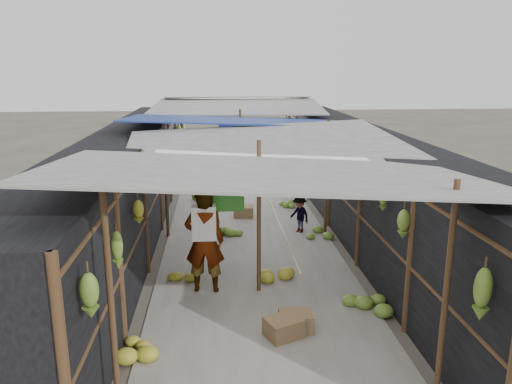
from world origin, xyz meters
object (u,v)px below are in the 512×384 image
object	(u,v)px
vendor_elderly	(204,241)
crate_near	(296,322)
black_basin	(294,188)
vendor_seated	(300,215)
shopper_blue	(214,205)

from	to	relation	value
vendor_elderly	crate_near	bearing A→B (deg)	137.57
black_basin	vendor_seated	bearing A→B (deg)	-97.16
black_basin	vendor_elderly	distance (m)	7.44
black_basin	vendor_seated	xyz separation A→B (m)	(-0.50, -3.97, 0.35)
black_basin	shopper_blue	bearing A→B (deg)	-120.74
vendor_elderly	shopper_blue	bearing A→B (deg)	-88.25
vendor_elderly	vendor_seated	xyz separation A→B (m)	(2.10, 2.95, -0.47)
black_basin	vendor_elderly	xyz separation A→B (m)	(-2.60, -6.92, 0.82)
crate_near	shopper_blue	xyz separation A→B (m)	(-1.18, 4.23, 0.61)
crate_near	vendor_elderly	distance (m)	2.10
black_basin	vendor_elderly	world-z (taller)	vendor_elderly
vendor_elderly	vendor_seated	size ratio (longest dim) A/B	2.07
black_basin	shopper_blue	xyz separation A→B (m)	(-2.46, -4.13, 0.67)
vendor_elderly	shopper_blue	size ratio (longest dim) A/B	1.20
crate_near	vendor_elderly	world-z (taller)	vendor_elderly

